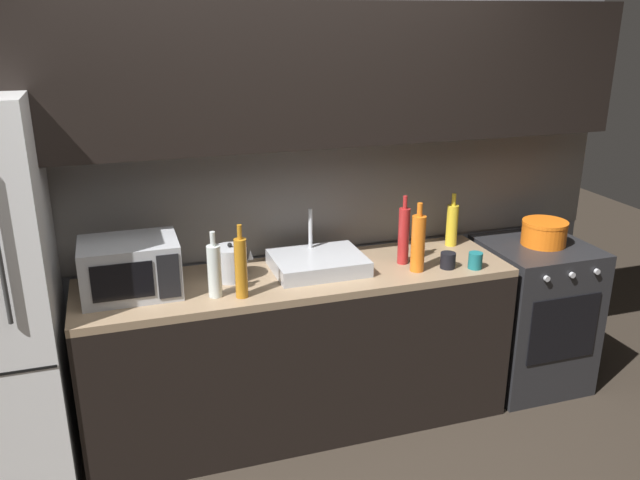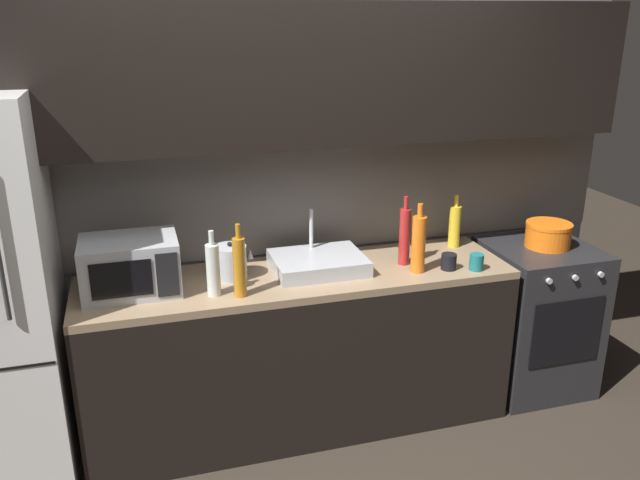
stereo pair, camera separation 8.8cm
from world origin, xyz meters
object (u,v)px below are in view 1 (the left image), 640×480
kettle (231,263)px  wine_bottle_yellow (452,224)px  oven_range (531,314)px  mug_dark (448,260)px  cooking_pot (544,233)px  wine_bottle_orange (418,243)px  wine_bottle_clear (214,270)px  mug_teal (475,261)px  microwave (130,268)px  wine_bottle_amber (241,267)px  wine_bottle_red (404,235)px

kettle → wine_bottle_yellow: bearing=4.9°
oven_range → mug_dark: (-0.69, -0.16, 0.49)m
cooking_pot → wine_bottle_orange: bearing=-171.0°
wine_bottle_clear → mug_teal: (1.38, -0.07, -0.09)m
microwave → wine_bottle_clear: wine_bottle_clear is taller
wine_bottle_clear → wine_bottle_amber: bearing=-21.6°
microwave → mug_teal: (1.76, -0.23, -0.09)m
microwave → cooking_pot: microwave is taller
kettle → wine_bottle_yellow: size_ratio=0.65×
oven_range → wine_bottle_clear: wine_bottle_clear is taller
cooking_pot → oven_range: bearing=-177.0°
mug_dark → oven_range: bearing=12.8°
microwave → cooking_pot: 2.34m
wine_bottle_red → wine_bottle_orange: wine_bottle_red is taller
oven_range → cooking_pot: 0.52m
wine_bottle_yellow → cooking_pot: (0.52, -0.16, -0.06)m
microwave → wine_bottle_amber: wine_bottle_amber is taller
microwave → mug_dark: bearing=-6.2°
microwave → mug_teal: bearing=-7.4°
wine_bottle_amber → cooking_pot: (1.84, 0.19, -0.08)m
mug_dark → microwave: bearing=173.8°
microwave → mug_dark: microwave is taller
wine_bottle_yellow → mug_dark: bearing=-121.4°
wine_bottle_clear → wine_bottle_yellow: bearing=11.8°
kettle → wine_bottle_orange: bearing=-11.2°
mug_teal → wine_bottle_yellow: bearing=81.1°
oven_range → wine_bottle_orange: size_ratio=2.42×
mug_teal → mug_dark: size_ratio=1.03×
wine_bottle_orange → mug_dark: wine_bottle_orange is taller
microwave → wine_bottle_amber: bearing=-22.4°
microwave → mug_teal: microwave is taller
microwave → wine_bottle_yellow: 1.82m
microwave → mug_teal: 1.78m
wine_bottle_red → cooking_pot: 0.92m
wine_bottle_clear → microwave: bearing=157.4°
wine_bottle_yellow → wine_bottle_clear: bearing=-168.2°
microwave → cooking_pot: bearing=-0.4°
wine_bottle_amber → mug_teal: (1.26, -0.02, -0.11)m
wine_bottle_red → wine_bottle_yellow: 0.43m
mug_teal → cooking_pot: 0.62m
microwave → wine_bottle_clear: bearing=-22.6°
wine_bottle_red → microwave: bearing=178.6°
kettle → mug_teal: kettle is taller
wine_bottle_amber → wine_bottle_yellow: wine_bottle_amber is taller
wine_bottle_red → mug_dark: (0.20, -0.14, -0.12)m
oven_range → wine_bottle_orange: bearing=-170.8°
wine_bottle_clear → cooking_pot: 1.97m
microwave → wine_bottle_clear: 0.41m
microwave → oven_range: bearing=-0.5°
oven_range → cooking_pot: bearing=3.0°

